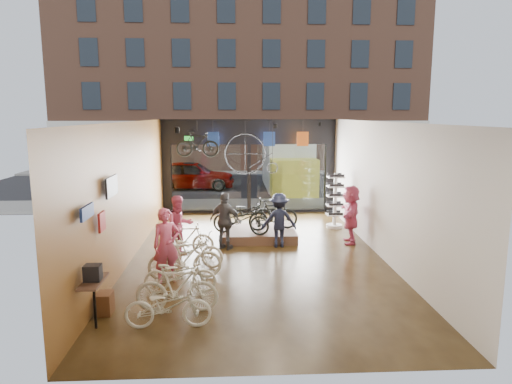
{
  "coord_description": "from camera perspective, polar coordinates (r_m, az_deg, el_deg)",
  "views": [
    {
      "loc": [
        -0.67,
        -12.46,
        4.0
      ],
      "look_at": [
        0.05,
        1.4,
        1.62
      ],
      "focal_mm": 32.0,
      "sensor_mm": 36.0,
      "label": 1
    }
  ],
  "objects": [
    {
      "name": "wall_back",
      "position": [
        6.81,
        2.85,
        -8.26
      ],
      "size": [
        7.0,
        0.04,
        3.8
      ],
      "primitive_type": "cube",
      "color": "beige",
      "rests_on": "ground"
    },
    {
      "name": "jersey_right",
      "position": [
        17.9,
        5.86,
        6.62
      ],
      "size": [
        0.45,
        0.03,
        0.55
      ],
      "primitive_type": "cube",
      "color": "#CC5919",
      "rests_on": "ceiling"
    },
    {
      "name": "jersey_left",
      "position": [
        17.7,
        -5.39,
        6.59
      ],
      "size": [
        0.45,
        0.03,
        0.55
      ],
      "primitive_type": "cube",
      "color": "#1E3F99",
      "rests_on": "ceiling"
    },
    {
      "name": "street_car",
      "position": [
        24.77,
        -8.03,
        2.13
      ],
      "size": [
        4.54,
        1.83,
        1.55
      ],
      "primitive_type": "imported",
      "rotation": [
        0.0,
        0.0,
        1.57
      ],
      "color": "gray",
      "rests_on": "street_road"
    },
    {
      "name": "display_bike_mid",
      "position": [
        14.71,
        2.19,
        -2.86
      ],
      "size": [
        1.73,
        0.86,
        1.0
      ],
      "primitive_type": "imported",
      "rotation": [
        0.0,
        0.0,
        1.81
      ],
      "color": "black",
      "rests_on": "display_platform"
    },
    {
      "name": "customer_5",
      "position": [
        14.54,
        11.74,
        -2.75
      ],
      "size": [
        0.86,
        1.77,
        1.83
      ],
      "primitive_type": "imported",
      "rotation": [
        0.0,
        0.0,
        4.52
      ],
      "color": "#CC4C72",
      "rests_on": "ground_plane"
    },
    {
      "name": "floor_bike_3",
      "position": [
        11.34,
        -8.89,
        -8.18
      ],
      "size": [
        1.84,
        0.73,
        1.08
      ],
      "primitive_type": "imported",
      "rotation": [
        0.0,
        0.0,
        1.7
      ],
      "color": "beige",
      "rests_on": "ground_plane"
    },
    {
      "name": "sunglasses_rack",
      "position": [
        16.39,
        9.84,
        -1.05
      ],
      "size": [
        0.65,
        0.56,
        1.96
      ],
      "primitive_type": null,
      "rotation": [
        0.0,
        0.0,
        -0.16
      ],
      "color": "white",
      "rests_on": "ground_plane"
    },
    {
      "name": "floor_bike_4",
      "position": [
        12.29,
        -8.15,
        -7.09
      ],
      "size": [
        1.89,
        1.1,
        0.94
      ],
      "primitive_type": "imported",
      "rotation": [
        0.0,
        0.0,
        1.29
      ],
      "color": "beige",
      "rests_on": "ground_plane"
    },
    {
      "name": "hung_bike",
      "position": [
        16.75,
        -7.34,
        5.95
      ],
      "size": [
        1.62,
        0.63,
        0.95
      ],
      "primitive_type": "imported",
      "rotation": [
        0.0,
        0.0,
        1.45
      ],
      "color": "black",
      "rests_on": "ceiling"
    },
    {
      "name": "customer_2",
      "position": [
        13.6,
        -3.86,
        -3.63
      ],
      "size": [
        1.1,
        0.84,
        1.73
      ],
      "primitive_type": "imported",
      "rotation": [
        0.0,
        0.0,
        2.67
      ],
      "color": "#3F3F44",
      "rests_on": "ground_plane"
    },
    {
      "name": "penny_farthing",
      "position": [
        16.97,
        -0.27,
        4.64
      ],
      "size": [
        1.92,
        0.06,
        1.54
      ],
      "primitive_type": null,
      "color": "black",
      "rests_on": "ceiling"
    },
    {
      "name": "display_bike_right",
      "position": [
        15.29,
        -1.18,
        -2.55
      ],
      "size": [
        1.73,
        0.63,
        0.9
      ],
      "primitive_type": "imported",
      "rotation": [
        0.0,
        0.0,
        1.56
      ],
      "color": "black",
      "rests_on": "display_platform"
    },
    {
      "name": "floor_bike_1",
      "position": [
        9.62,
        -9.87,
        -11.74
      ],
      "size": [
        1.7,
        0.55,
        1.01
      ],
      "primitive_type": "imported",
      "rotation": [
        0.0,
        0.0,
        1.53
      ],
      "color": "beige",
      "rests_on": "ground_plane"
    },
    {
      "name": "wall_left",
      "position": [
        12.96,
        -15.63,
        0.02
      ],
      "size": [
        0.04,
        12.0,
        3.8
      ],
      "primitive_type": "cube",
      "color": "#9D6438",
      "rests_on": "ground"
    },
    {
      "name": "street_road",
      "position": [
        27.76,
        -1.55,
        1.4
      ],
      "size": [
        30.0,
        18.0,
        0.02
      ],
      "primitive_type": "cube",
      "color": "black",
      "rests_on": "ground"
    },
    {
      "name": "wall_merch",
      "position": [
        9.74,
        -19.13,
        -6.93
      ],
      "size": [
        0.4,
        2.4,
        2.6
      ],
      "primitive_type": null,
      "color": "navy",
      "rests_on": "wall_left"
    },
    {
      "name": "wall_right",
      "position": [
        13.31,
        15.42,
        0.28
      ],
      "size": [
        0.04,
        12.0,
        3.8
      ],
      "primitive_type": "cube",
      "color": "beige",
      "rests_on": "ground"
    },
    {
      "name": "display_platform",
      "position": [
        14.9,
        0.23,
        -5.27
      ],
      "size": [
        2.4,
        1.8,
        0.3
      ],
      "primitive_type": "cube",
      "color": "#503626",
      "rests_on": "ground_plane"
    },
    {
      "name": "customer_1",
      "position": [
        13.17,
        -9.56,
        -4.19
      ],
      "size": [
        1.06,
        1.0,
        1.73
      ],
      "primitive_type": "imported",
      "rotation": [
        0.0,
        0.0,
        0.54
      ],
      "color": "#CC4C72",
      "rests_on": "ground_plane"
    },
    {
      "name": "display_bike_left",
      "position": [
        14.21,
        -1.9,
        -3.39
      ],
      "size": [
        1.93,
        1.18,
        0.96
      ],
      "primitive_type": "imported",
      "rotation": [
        0.0,
        0.0,
        1.25
      ],
      "color": "black",
      "rests_on": "display_platform"
    },
    {
      "name": "customer_3",
      "position": [
        13.85,
        2.89,
        -3.55
      ],
      "size": [
        1.07,
        0.63,
        1.65
      ],
      "primitive_type": "imported",
      "rotation": [
        0.0,
        0.0,
        3.13
      ],
      "color": "#161C33",
      "rests_on": "ground_plane"
    },
    {
      "name": "floor_bike_2",
      "position": [
        10.58,
        -9.45,
        -10.17
      ],
      "size": [
        1.62,
        0.57,
        0.85
      ],
      "primitive_type": "imported",
      "rotation": [
        0.0,
        0.0,
        1.57
      ],
      "color": "beige",
      "rests_on": "ground_plane"
    },
    {
      "name": "opposite_building",
      "position": [
        34.1,
        -1.89,
        14.75
      ],
      "size": [
        26.0,
        5.0,
        14.0
      ],
      "primitive_type": "cube",
      "color": "brown",
      "rests_on": "ground"
    },
    {
      "name": "sidewalk_far",
      "position": [
        31.72,
        -1.73,
        2.57
      ],
      "size": [
        30.0,
        2.0,
        0.12
      ],
      "primitive_type": "cube",
      "color": "slate",
      "rests_on": "ground"
    },
    {
      "name": "sidewalk_near",
      "position": [
        20.06,
        -1.0,
        -1.62
      ],
      "size": [
        30.0,
        2.4,
        0.12
      ],
      "primitive_type": "cube",
      "color": "slate",
      "rests_on": "ground"
    },
    {
      "name": "box_truck",
      "position": [
        23.79,
        4.15,
        3.33
      ],
      "size": [
        2.31,
        6.94,
        2.73
      ],
      "primitive_type": null,
      "color": "silver",
      "rests_on": "street_road"
    },
    {
      "name": "customer_0",
      "position": [
        11.19,
        -11.13,
        -6.55
      ],
      "size": [
        0.77,
        0.64,
        1.8
      ],
      "primitive_type": "imported",
      "rotation": [
        0.0,
        0.0,
        0.37
      ],
      "color": "#CC4C72",
      "rests_on": "ground_plane"
    },
    {
      "name": "exit_sign",
      "position": [
        18.45,
        -8.4,
        6.65
      ],
      "size": [
        0.35,
        0.06,
        0.18
      ],
      "primitive_type": "cube",
      "color": "#198C26",
      "rests_on": "storefront"
    },
    {
      "name": "ceiling",
      "position": [
        12.48,
        0.11,
        8.88
      ],
      "size": [
        7.0,
        12.0,
        0.04
      ],
      "primitive_type": "cube",
      "color": "black",
      "rests_on": "ground"
    },
    {
      "name": "storefront",
      "position": [
        18.59,
        -0.88,
        3.22
      ],
      "size": [
        7.0,
        0.26,
        3.8
      ],
      "primitive_type": null,
      "color": "black",
      "rests_on": "ground"
    },
    {
      "name": "ground_plane",
      "position": [
        13.11,
        0.11,
        -8.14
      ],
      "size": [
        7.0,
        12.0,
        0.04
      ],
      "primitive_type": "cube",
      "color": "black",
      "rests_on": "ground"
    },
    {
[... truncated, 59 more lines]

